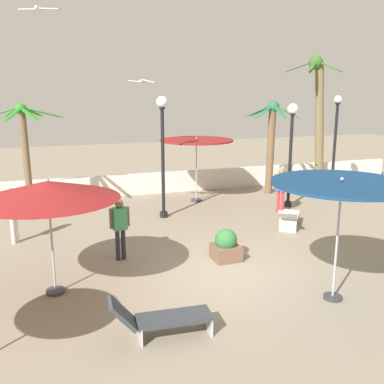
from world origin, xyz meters
The scene contains 19 objects.
ground_plane centered at (0.00, 0.00, 0.00)m, with size 56.00×56.00×0.00m, color gray.
boundary_wall centered at (0.00, 9.30, 0.44)m, with size 25.20×0.30×0.89m, color silver.
patio_umbrella_0 centered at (1.53, -1.78, 2.51)m, with size 2.89×2.89×2.71m.
patio_umbrella_1 centered at (1.57, 7.30, 2.41)m, with size 2.93×2.93×2.62m.
patio_umbrella_3 centered at (-4.19, 0.48, 2.37)m, with size 3.07×3.07×2.63m.
palm_tree_0 centered at (-4.82, 7.06, 2.67)m, with size 2.87×2.73×4.01m.
palm_tree_1 centered at (8.10, 8.66, 3.60)m, with size 2.63×2.74×5.98m.
palm_tree_3 centered at (5.10, 7.63, 2.57)m, with size 2.46×2.46×4.01m.
lamp_post_0 centered at (-0.31, 5.50, 2.73)m, with size 0.40×0.40×4.26m.
lamp_post_1 centered at (4.68, 5.34, 2.57)m, with size 0.40×0.40×3.97m.
lamp_post_2 centered at (7.36, 6.28, 2.37)m, with size 0.32×0.32×4.23m.
lounge_chair_0 centered at (-2.41, -2.02, 0.38)m, with size 1.92×0.68×0.83m.
lounge_chair_2 centered at (3.26, 2.92, 0.40)m, with size 1.54×1.82×0.82m.
guest_0 centered at (-5.20, 4.33, 1.02)m, with size 0.40×0.47×1.68m.
guest_2 centered at (-2.45, 2.00, 1.02)m, with size 0.55×0.30×1.67m.
guest_3 centered at (3.92, 4.64, 1.02)m, with size 0.47×0.41×1.68m.
seagull_0 centered at (-4.06, 3.30, 6.43)m, with size 1.02×0.61×0.14m.
seagull_2 centered at (-0.69, 6.76, 4.75)m, with size 0.87×0.94×0.15m.
planter centered at (0.22, 1.08, 0.38)m, with size 0.70×0.70×0.85m.
Camera 1 is at (-4.22, -9.10, 4.46)m, focal length 40.95 mm.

